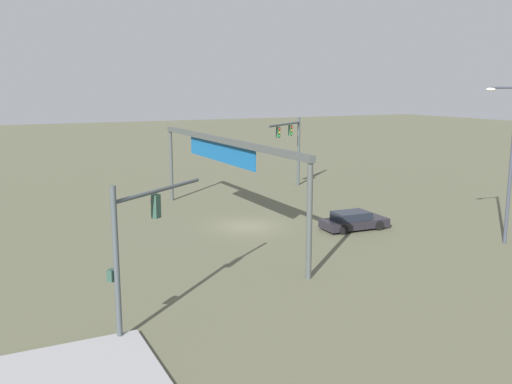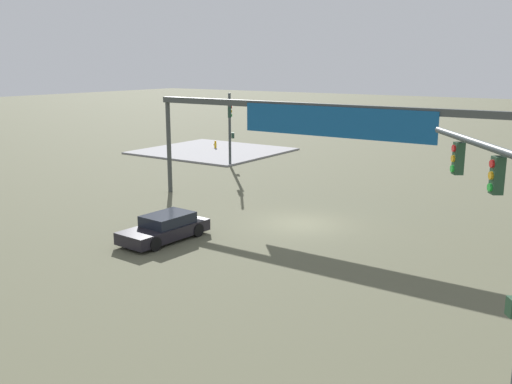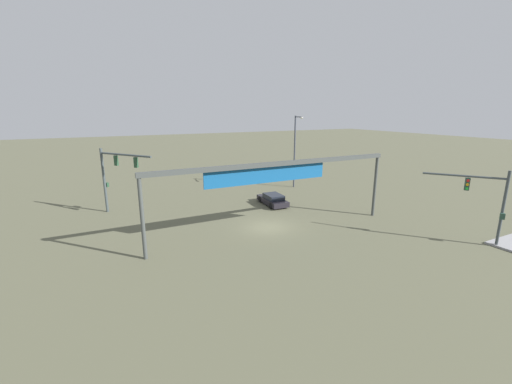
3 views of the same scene
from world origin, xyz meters
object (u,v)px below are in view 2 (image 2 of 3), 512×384
Objects in this scene: sedan_car_approaching at (165,228)px; traffic_signal_opposite_side at (230,120)px; fire_hydrant_on_curb at (215,145)px; traffic_signal_near_corner at (501,218)px.

traffic_signal_opposite_side is at bearing -148.97° from sedan_car_approaching.
traffic_signal_opposite_side reaches higher than fire_hydrant_on_curb.
sedan_car_approaching is 28.60m from fire_hydrant_on_curb.
fire_hydrant_on_curb is at bearing -142.86° from sedan_car_approaching.
fire_hydrant_on_curb is (7.20, -7.16, -3.29)m from traffic_signal_opposite_side.
sedan_car_approaching is at bearing -9.37° from traffic_signal_opposite_side.
traffic_signal_near_corner is at bearing 138.18° from fire_hydrant_on_curb.
traffic_signal_near_corner is 42.07m from fire_hydrant_on_curb.
traffic_signal_near_corner is 1.43× the size of sedan_car_approaching.
traffic_signal_near_corner reaches higher than fire_hydrant_on_curb.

